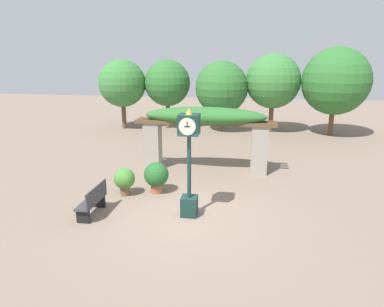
{
  "coord_description": "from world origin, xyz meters",
  "views": [
    {
      "loc": [
        1.61,
        -8.93,
        4.46
      ],
      "look_at": [
        0.07,
        0.57,
        1.73
      ],
      "focal_mm": 32.0,
      "sensor_mm": 36.0,
      "label": 1
    }
  ],
  "objects_px": {
    "pedestal_clock": "(189,158)",
    "potted_plant_near_right": "(156,176)",
    "potted_plant_near_left": "(124,180)",
    "park_bench": "(93,201)"
  },
  "relations": [
    {
      "from": "pedestal_clock",
      "to": "potted_plant_near_right",
      "type": "relative_size",
      "value": 2.96
    },
    {
      "from": "potted_plant_near_right",
      "to": "park_bench",
      "type": "distance_m",
      "value": 2.41
    },
    {
      "from": "pedestal_clock",
      "to": "potted_plant_near_right",
      "type": "xyz_separation_m",
      "value": [
        -1.39,
        1.54,
        -1.14
      ]
    },
    {
      "from": "park_bench",
      "to": "potted_plant_near_right",
      "type": "bearing_deg",
      "value": 144.93
    },
    {
      "from": "pedestal_clock",
      "to": "potted_plant_near_right",
      "type": "bearing_deg",
      "value": 131.94
    },
    {
      "from": "potted_plant_near_right",
      "to": "park_bench",
      "type": "bearing_deg",
      "value": -125.07
    },
    {
      "from": "potted_plant_near_right",
      "to": "potted_plant_near_left",
      "type": "bearing_deg",
      "value": -158.64
    },
    {
      "from": "pedestal_clock",
      "to": "park_bench",
      "type": "relative_size",
      "value": 2.38
    },
    {
      "from": "pedestal_clock",
      "to": "potted_plant_near_left",
      "type": "bearing_deg",
      "value": 154.02
    },
    {
      "from": "potted_plant_near_left",
      "to": "potted_plant_near_right",
      "type": "relative_size",
      "value": 0.87
    }
  ]
}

